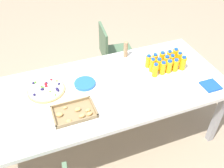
% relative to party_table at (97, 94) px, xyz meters
% --- Properties ---
extents(ground_plane, '(12.00, 12.00, 0.00)m').
position_rel_party_table_xyz_m(ground_plane, '(0.00, 0.00, -0.68)').
color(ground_plane, gray).
extents(party_table, '(2.39, 0.98, 0.74)m').
position_rel_party_table_xyz_m(party_table, '(0.00, 0.00, 0.00)').
color(party_table, silver).
rests_on(party_table, ground_plane).
extents(chair_near_left, '(0.44, 0.44, 0.83)m').
position_rel_party_table_xyz_m(chair_near_left, '(-0.48, -0.87, -0.18)').
color(chair_near_left, '#4C6B4C').
rests_on(chair_near_left, ground_plane).
extents(juice_bottle_0, '(0.06, 0.06, 0.14)m').
position_rel_party_table_xyz_m(juice_bottle_0, '(-0.88, -0.15, 0.12)').
color(juice_bottle_0, '#F9AE14').
rests_on(juice_bottle_0, party_table).
extents(juice_bottle_1, '(0.05, 0.05, 0.14)m').
position_rel_party_table_xyz_m(juice_bottle_1, '(-0.81, -0.14, 0.12)').
color(juice_bottle_1, '#F9AC14').
rests_on(juice_bottle_1, party_table).
extents(juice_bottle_2, '(0.06, 0.06, 0.14)m').
position_rel_party_table_xyz_m(juice_bottle_2, '(-0.73, -0.14, 0.12)').
color(juice_bottle_2, '#FAAE14').
rests_on(juice_bottle_2, party_table).
extents(juice_bottle_3, '(0.06, 0.06, 0.14)m').
position_rel_party_table_xyz_m(juice_bottle_3, '(-0.65, -0.14, 0.12)').
color(juice_bottle_3, '#F9AD14').
rests_on(juice_bottle_3, party_table).
extents(juice_bottle_4, '(0.06, 0.06, 0.14)m').
position_rel_party_table_xyz_m(juice_bottle_4, '(-0.58, -0.15, 0.12)').
color(juice_bottle_4, '#FAAC14').
rests_on(juice_bottle_4, party_table).
extents(juice_bottle_5, '(0.05, 0.05, 0.14)m').
position_rel_party_table_xyz_m(juice_bottle_5, '(-0.88, -0.07, 0.12)').
color(juice_bottle_5, '#F9AD14').
rests_on(juice_bottle_5, party_table).
extents(juice_bottle_6, '(0.05, 0.05, 0.14)m').
position_rel_party_table_xyz_m(juice_bottle_6, '(-0.80, -0.07, 0.12)').
color(juice_bottle_6, '#F9AC14').
rests_on(juice_bottle_6, party_table).
extents(juice_bottle_7, '(0.06, 0.06, 0.14)m').
position_rel_party_table_xyz_m(juice_bottle_7, '(-0.74, -0.06, 0.12)').
color(juice_bottle_7, '#FAAD14').
rests_on(juice_bottle_7, party_table).
extents(juice_bottle_8, '(0.06, 0.06, 0.13)m').
position_rel_party_table_xyz_m(juice_bottle_8, '(-0.65, -0.07, 0.12)').
color(juice_bottle_8, '#F9AE14').
rests_on(juice_bottle_8, party_table).
extents(juice_bottle_9, '(0.05, 0.05, 0.15)m').
position_rel_party_table_xyz_m(juice_bottle_9, '(-0.59, -0.07, 0.12)').
color(juice_bottle_9, '#F9AD14').
rests_on(juice_bottle_9, party_table).
extents(juice_bottle_10, '(0.06, 0.06, 0.15)m').
position_rel_party_table_xyz_m(juice_bottle_10, '(-0.88, 0.01, 0.13)').
color(juice_bottle_10, '#F9AC14').
rests_on(juice_bottle_10, party_table).
extents(juice_bottle_11, '(0.06, 0.06, 0.13)m').
position_rel_party_table_xyz_m(juice_bottle_11, '(-0.80, -0.00, 0.12)').
color(juice_bottle_11, '#F9AD14').
rests_on(juice_bottle_11, party_table).
extents(juice_bottle_12, '(0.06, 0.06, 0.14)m').
position_rel_party_table_xyz_m(juice_bottle_12, '(-0.73, 0.00, 0.12)').
color(juice_bottle_12, '#FAAE14').
rests_on(juice_bottle_12, party_table).
extents(juice_bottle_13, '(0.06, 0.06, 0.14)m').
position_rel_party_table_xyz_m(juice_bottle_13, '(-0.66, -0.00, 0.12)').
color(juice_bottle_13, '#F9AC14').
rests_on(juice_bottle_13, party_table).
extents(juice_bottle_14, '(0.05, 0.05, 0.14)m').
position_rel_party_table_xyz_m(juice_bottle_14, '(-0.58, 0.01, 0.12)').
color(juice_bottle_14, '#FAAC14').
rests_on(juice_bottle_14, party_table).
extents(fruit_pizza, '(0.33, 0.33, 0.05)m').
position_rel_party_table_xyz_m(fruit_pizza, '(0.43, -0.14, 0.07)').
color(fruit_pizza, tan).
rests_on(fruit_pizza, party_table).
extents(snack_tray, '(0.34, 0.24, 0.04)m').
position_rel_party_table_xyz_m(snack_tray, '(0.27, 0.21, 0.07)').
color(snack_tray, olive).
rests_on(snack_tray, party_table).
extents(plate_stack, '(0.19, 0.19, 0.02)m').
position_rel_party_table_xyz_m(plate_stack, '(0.08, -0.10, 0.07)').
color(plate_stack, blue).
rests_on(plate_stack, party_table).
extents(napkin_stack, '(0.15, 0.15, 0.02)m').
position_rel_party_table_xyz_m(napkin_stack, '(-0.98, 0.32, 0.06)').
color(napkin_stack, '#194CA5').
rests_on(napkin_stack, party_table).
extents(cardboard_tube, '(0.04, 0.04, 0.17)m').
position_rel_party_table_xyz_m(cardboard_tube, '(-0.44, -0.39, 0.14)').
color(cardboard_tube, '#9E7A56').
rests_on(cardboard_tube, party_table).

